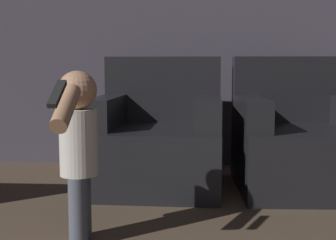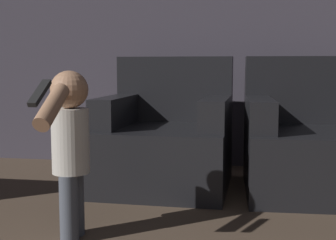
# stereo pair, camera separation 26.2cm
# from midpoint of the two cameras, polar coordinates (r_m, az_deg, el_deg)

# --- Properties ---
(wall_back) EXTENTS (8.40, 0.05, 2.60)m
(wall_back) POSITION_cam_midpoint_polar(r_m,az_deg,el_deg) (3.92, 6.82, 13.51)
(wall_back) COLOR #3D3842
(wall_back) RESTS_ON ground_plane
(armchair_left) EXTENTS (0.87, 0.91, 0.89)m
(armchair_left) POSITION_cam_midpoint_polar(r_m,az_deg,el_deg) (3.22, 2.20, -2.60)
(armchair_left) COLOR black
(armchair_left) RESTS_ON ground_plane
(armchair_right) EXTENTS (0.88, 0.92, 0.89)m
(armchair_right) POSITION_cam_midpoint_polar(r_m,az_deg,el_deg) (3.24, 19.34, -2.90)
(armchair_right) COLOR black
(armchair_right) RESTS_ON ground_plane
(person_toddler) EXTENTS (0.18, 0.56, 0.80)m
(person_toddler) POSITION_cam_midpoint_polar(r_m,az_deg,el_deg) (2.21, -8.58, -2.58)
(person_toddler) COLOR #474C56
(person_toddler) RESTS_ON ground_plane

